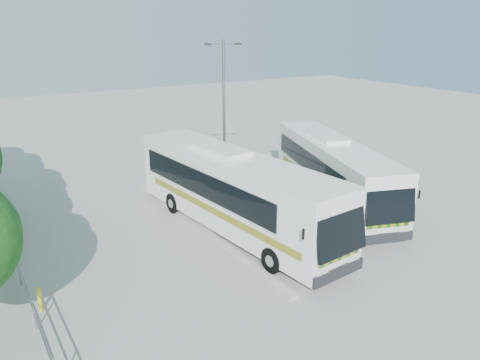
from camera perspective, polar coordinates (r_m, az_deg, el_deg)
ground at (r=21.98m, az=1.57°, el=-5.53°), size 100.00×100.00×0.00m
kerb_divider at (r=22.50m, az=-6.18°, el=-4.84°), size 0.40×16.00×0.15m
railing at (r=22.27m, az=-26.79°, el=-5.23°), size 0.06×22.00×1.00m
coach_main at (r=20.78m, az=-0.69°, el=-1.31°), size 3.66×12.70×3.48m
coach_adjacent at (r=24.75m, az=11.31°, el=1.22°), size 5.98×11.64×3.20m
lamppost at (r=26.61m, az=-1.97°, el=8.88°), size 1.94×0.85×8.19m
bollard at (r=16.98m, az=-23.23°, el=-13.20°), size 0.15×0.15×0.88m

